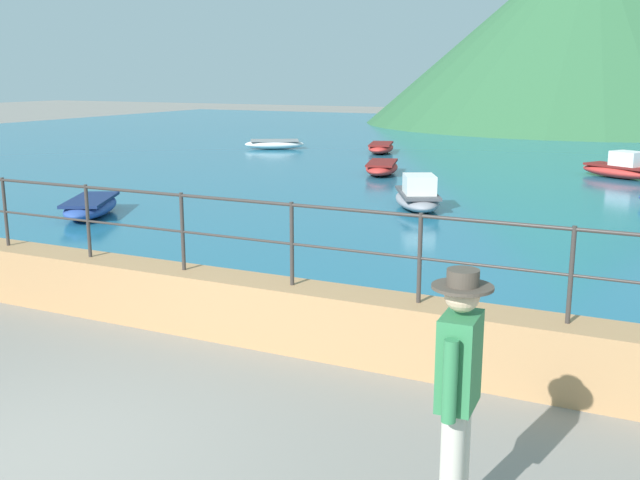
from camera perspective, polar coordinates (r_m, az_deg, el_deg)
ground_plane at (r=6.27m, az=-22.84°, el=-15.96°), size 120.00×120.00×0.00m
promenade_wall at (r=8.37m, az=-6.43°, el=-5.16°), size 20.00×0.56×0.70m
railing at (r=8.13m, az=-6.59°, el=1.29°), size 18.44×0.04×0.90m
lake_water at (r=29.80m, az=17.76°, el=6.55°), size 64.00×44.32×0.06m
hill_main at (r=46.66m, az=20.07°, el=15.18°), size 25.52×25.52×11.08m
person_walking at (r=4.81m, az=10.61°, el=-11.17°), size 0.38×0.57×1.75m
boat_1 at (r=22.39m, az=22.17°, el=5.14°), size 2.43×1.97×0.76m
boat_2 at (r=21.65m, az=4.80°, el=5.61°), size 1.48×2.46×0.36m
boat_3 at (r=28.96m, az=-3.53°, el=7.41°), size 2.44×1.93×0.36m
boat_5 at (r=16.10m, az=7.55°, el=3.36°), size 1.84×2.46×0.76m
boat_6 at (r=27.58m, az=4.73°, el=7.13°), size 1.50×2.46×0.36m
boat_7 at (r=15.88m, az=-17.28°, el=2.51°), size 1.87×2.45×0.36m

